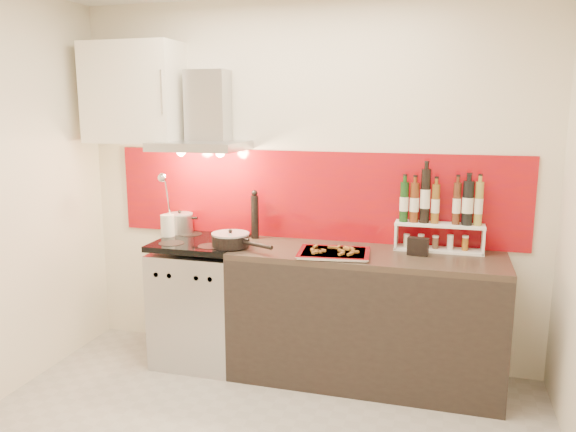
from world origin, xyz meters
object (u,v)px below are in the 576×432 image
(stock_pot, at_px, (180,223))
(saute_pan, at_px, (231,240))
(range_stove, at_px, (202,302))
(pepper_mill, at_px, (255,215))
(baking_tray, at_px, (334,253))
(counter, at_px, (365,317))

(stock_pot, relative_size, saute_pan, 0.42)
(range_stove, xyz_separation_m, pepper_mill, (0.35, 0.20, 0.63))
(range_stove, height_order, saute_pan, saute_pan)
(pepper_mill, height_order, baking_tray, pepper_mill)
(saute_pan, distance_m, baking_tray, 0.72)
(stock_pot, bearing_deg, counter, -7.14)
(stock_pot, xyz_separation_m, pepper_mill, (0.60, 0.01, 0.09))
(stock_pot, distance_m, baking_tray, 1.29)
(pepper_mill, distance_m, baking_tray, 0.74)
(counter, xyz_separation_m, baking_tray, (-0.20, -0.12, 0.47))
(stock_pot, height_order, pepper_mill, pepper_mill)
(range_stove, bearing_deg, counter, 0.23)
(stock_pot, bearing_deg, pepper_mill, 1.40)
(range_stove, distance_m, saute_pan, 0.60)
(counter, height_order, saute_pan, saute_pan)
(baking_tray, bearing_deg, range_stove, 173.71)
(stock_pot, relative_size, pepper_mill, 0.56)
(saute_pan, xyz_separation_m, baking_tray, (0.71, 0.00, -0.04))
(counter, bearing_deg, pepper_mill, 167.03)
(stock_pot, xyz_separation_m, saute_pan, (0.53, -0.30, -0.03))
(range_stove, bearing_deg, saute_pan, -21.42)
(baking_tray, bearing_deg, stock_pot, 166.64)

